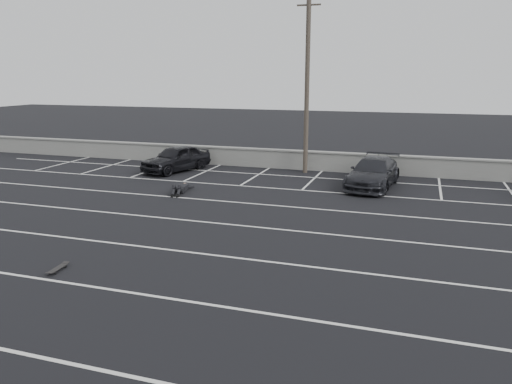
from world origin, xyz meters
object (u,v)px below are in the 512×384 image
(car_left, at_px, (176,158))
(skateboard, at_px, (58,269))
(person, at_px, (182,185))
(utility_pole, at_px, (307,85))
(car_right, at_px, (373,173))

(car_left, height_order, skateboard, car_left)
(car_left, bearing_deg, person, -40.82)
(car_left, relative_size, person, 1.57)
(person, bearing_deg, utility_pole, 41.94)
(car_left, xyz_separation_m, skateboard, (3.52, -13.79, -0.64))
(car_right, bearing_deg, utility_pole, 153.34)
(person, bearing_deg, car_right, 11.16)
(utility_pole, relative_size, person, 3.46)
(car_right, xyz_separation_m, skateboard, (-7.02, -13.12, -0.61))
(car_left, bearing_deg, skateboard, -56.52)
(person, xyz_separation_m, skateboard, (1.11, -9.62, -0.18))
(car_left, xyz_separation_m, car_right, (10.54, -0.67, -0.03))
(person, relative_size, skateboard, 3.70)
(car_left, height_order, person, car_left)
(car_right, xyz_separation_m, person, (-8.13, -3.50, -0.43))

